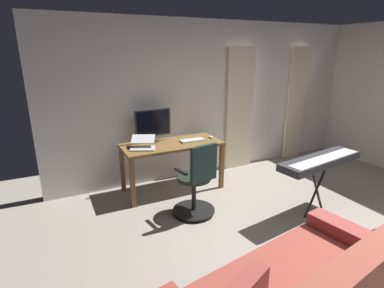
# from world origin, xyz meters

# --- Properties ---
(ground_plane) EXTENTS (7.36, 7.36, 0.00)m
(ground_plane) POSITION_xyz_m (0.00, 0.00, 0.00)
(ground_plane) COLOR gray
(back_room_partition) EXTENTS (5.66, 0.10, 2.55)m
(back_room_partition) POSITION_xyz_m (0.00, -2.64, 1.27)
(back_room_partition) COLOR silver
(back_room_partition) RESTS_ON ground
(curtain_left_panel) EXTENTS (0.41, 0.06, 2.12)m
(curtain_left_panel) POSITION_xyz_m (-1.76, -2.53, 1.06)
(curtain_left_panel) COLOR beige
(curtain_left_panel) RESTS_ON ground
(curtain_right_panel) EXTENTS (0.54, 0.06, 2.12)m
(curtain_right_panel) POSITION_xyz_m (-0.44, -2.53, 1.06)
(curtain_right_panel) COLOR beige
(curtain_right_panel) RESTS_ON ground
(desk) EXTENTS (1.49, 0.65, 0.75)m
(desk) POSITION_xyz_m (1.00, -2.17, 0.65)
(desk) COLOR brown
(desk) RESTS_ON ground
(office_chair) EXTENTS (0.56, 0.56, 0.99)m
(office_chair) POSITION_xyz_m (1.02, -1.31, 0.46)
(office_chair) COLOR black
(office_chair) RESTS_ON ground
(computer_monitor) EXTENTS (0.55, 0.18, 0.50)m
(computer_monitor) POSITION_xyz_m (1.22, -2.37, 1.02)
(computer_monitor) COLOR #333338
(computer_monitor) RESTS_ON desk
(computer_keyboard) EXTENTS (0.38, 0.14, 0.02)m
(computer_keyboard) POSITION_xyz_m (0.68, -2.14, 0.76)
(computer_keyboard) COLOR silver
(computer_keyboard) RESTS_ON desk
(laptop) EXTENTS (0.43, 0.42, 0.16)m
(laptop) POSITION_xyz_m (1.47, -2.12, 0.80)
(laptop) COLOR silver
(laptop) RESTS_ON desk
(computer_mouse) EXTENTS (0.06, 0.10, 0.04)m
(computer_mouse) POSITION_xyz_m (0.35, -2.15, 0.77)
(computer_mouse) COLOR silver
(computer_mouse) RESTS_ON desk
(piano_keyboard) EXTENTS (1.31, 0.49, 0.80)m
(piano_keyboard) POSITION_xyz_m (-0.39, -0.65, 0.73)
(piano_keyboard) COLOR black
(piano_keyboard) RESTS_ON ground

